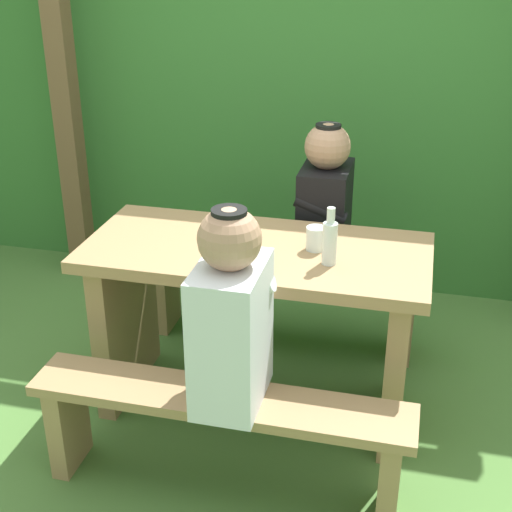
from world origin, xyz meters
The scene contains 10 objects.
ground_plane centered at (0.00, 0.00, 0.00)m, with size 12.00×12.00×0.00m, color #4C7837.
hedge_backdrop centered at (0.00, 1.76, 1.12)m, with size 6.40×0.97×2.24m, color #35712F.
pergola_post_left centered at (-1.36, 1.06, 1.00)m, with size 0.12×0.12×2.00m, color brown.
picnic_table centered at (0.00, 0.00, 0.52)m, with size 1.40×0.64×0.77m.
bench_near centered at (0.00, -0.55, 0.31)m, with size 1.40×0.24×0.43m.
bench_far centered at (0.00, 0.55, 0.31)m, with size 1.40×0.24×0.43m.
person_white_shirt centered at (0.05, -0.55, 0.76)m, with size 0.25×0.35×0.72m.
person_black_coat centered at (0.20, 0.55, 0.76)m, with size 0.25×0.35×0.72m.
drinking_glass centered at (0.24, 0.03, 0.82)m, with size 0.08×0.08×0.10m, color silver.
bottle_left centered at (0.31, -0.08, 0.87)m, with size 0.06×0.06×0.23m.
Camera 1 is at (0.62, -2.55, 1.96)m, focal length 50.06 mm.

